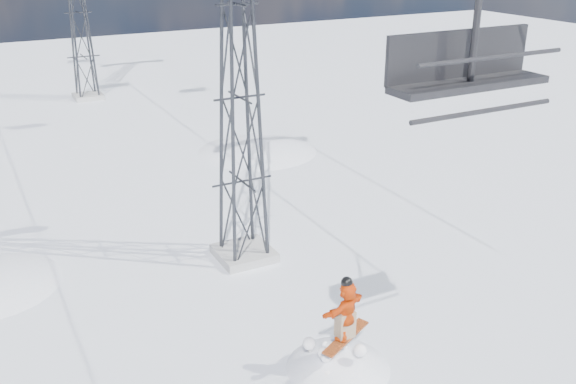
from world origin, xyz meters
name	(u,v)px	position (x,y,z in m)	size (l,w,h in m)	color
snow_terrain	(49,337)	(-4.77, 21.24, -9.59)	(39.00, 37.00, 22.00)	white
lift_tower_near	(240,98)	(0.80, 8.00, 5.47)	(5.20, 1.80, 11.43)	#999999
lift_tower_far	(78,13)	(0.80, 33.00, 5.47)	(5.20, 1.80, 11.43)	#999999
lift_chair_near	(468,64)	(-1.40, -3.93, 8.74)	(2.13, 0.61, 2.64)	black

